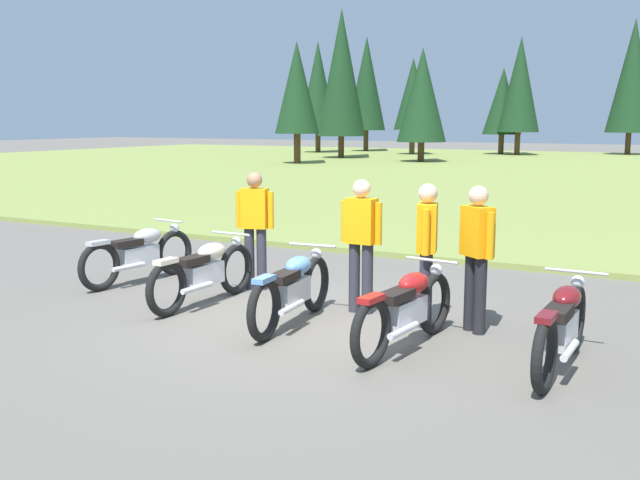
# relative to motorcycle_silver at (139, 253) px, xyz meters

# --- Properties ---
(ground_plane) EXTENTS (140.00, 140.00, 0.00)m
(ground_plane) POSITION_rel_motorcycle_silver_xyz_m (3.12, -0.73, -0.44)
(ground_plane) COLOR #605B54
(grass_moorland) EXTENTS (80.00, 44.00, 0.10)m
(grass_moorland) POSITION_rel_motorcycle_silver_xyz_m (3.12, 25.56, -0.39)
(grass_moorland) COLOR olive
(grass_moorland) RESTS_ON ground
(forest_treeline) EXTENTS (44.52, 30.98, 8.94)m
(forest_treeline) POSITION_rel_motorcycle_silver_xyz_m (2.44, 34.81, 3.99)
(forest_treeline) COLOR #47331E
(forest_treeline) RESTS_ON ground
(motorcycle_silver) EXTENTS (0.62, 2.09, 0.88)m
(motorcycle_silver) POSITION_rel_motorcycle_silver_xyz_m (0.00, 0.00, 0.00)
(motorcycle_silver) COLOR black
(motorcycle_silver) RESTS_ON ground
(motorcycle_cream) EXTENTS (0.62, 2.10, 0.88)m
(motorcycle_cream) POSITION_rel_motorcycle_silver_xyz_m (1.65, -0.60, 0.00)
(motorcycle_cream) COLOR black
(motorcycle_cream) RESTS_ON ground
(motorcycle_sky_blue) EXTENTS (0.62, 2.10, 0.88)m
(motorcycle_sky_blue) POSITION_rel_motorcycle_silver_xyz_m (3.16, -0.89, 0.00)
(motorcycle_sky_blue) COLOR black
(motorcycle_sky_blue) RESTS_ON ground
(motorcycle_red) EXTENTS (0.62, 2.10, 0.88)m
(motorcycle_red) POSITION_rel_motorcycle_silver_xyz_m (4.68, -1.12, 0.00)
(motorcycle_red) COLOR black
(motorcycle_red) RESTS_ON ground
(motorcycle_maroon) EXTENTS (0.62, 2.10, 0.88)m
(motorcycle_maroon) POSITION_rel_motorcycle_silver_xyz_m (6.24, -1.01, 0.00)
(motorcycle_maroon) COLOR black
(motorcycle_maroon) RESTS_ON ground
(rider_in_hivis_vest) EXTENTS (0.55, 0.22, 1.67)m
(rider_in_hivis_vest) POSITION_rel_motorcycle_silver_xyz_m (3.63, -0.00, 0.51)
(rider_in_hivis_vest) COLOR #2D2D38
(rider_in_hivis_vest) RESTS_ON ground
(rider_near_row_end) EXTENTS (0.31, 0.53, 1.67)m
(rider_near_row_end) POSITION_rel_motorcycle_silver_xyz_m (4.54, -0.17, 0.51)
(rider_near_row_end) COLOR #2D2D38
(rider_near_row_end) RESTS_ON ground
(rider_with_back_turned) EXTENTS (0.46, 0.39, 1.67)m
(rider_with_back_turned) POSITION_rel_motorcycle_silver_xyz_m (5.13, -0.16, 0.51)
(rider_with_back_turned) COLOR black
(rider_with_back_turned) RESTS_ON ground
(rider_checking_bike) EXTENTS (0.53, 0.31, 1.67)m
(rider_checking_bike) POSITION_rel_motorcycle_silver_xyz_m (1.76, 0.45, 0.51)
(rider_checking_bike) COLOR #2D2D38
(rider_checking_bike) RESTS_ON ground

